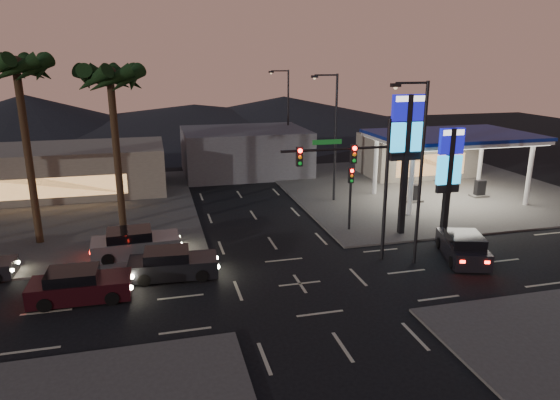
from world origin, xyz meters
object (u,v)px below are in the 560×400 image
object	(u,v)px
gas_station	(452,138)
pylon_sign_short	(449,166)
car_lane_b_front	(135,244)
pylon_sign_tall	(407,137)
car_lane_a_front	(172,264)
traffic_signal_mast	(357,172)
car_lane_a_mid	(79,286)
suv_station	(463,247)

from	to	relation	value
gas_station	pylon_sign_short	bearing A→B (deg)	-123.69
gas_station	car_lane_b_front	xyz separation A→B (m)	(-24.21, -6.09, -4.32)
pylon_sign_tall	pylon_sign_short	bearing A→B (deg)	-21.80
pylon_sign_tall	car_lane_a_front	distance (m)	16.09
car_lane_a_front	pylon_sign_short	bearing A→B (deg)	6.66
gas_station	pylon_sign_tall	xyz separation A→B (m)	(-7.50, -6.50, 1.31)
pylon_sign_tall	car_lane_a_front	size ratio (longest dim) A/B	1.88
traffic_signal_mast	car_lane_a_front	size ratio (longest dim) A/B	1.67
traffic_signal_mast	car_lane_a_mid	world-z (taller)	traffic_signal_mast
gas_station	pylon_sign_tall	bearing A→B (deg)	-139.09
gas_station	pylon_sign_short	xyz separation A→B (m)	(-5.00, -7.50, -0.42)
suv_station	pylon_sign_tall	bearing A→B (deg)	107.72
car_lane_a_front	car_lane_a_mid	bearing A→B (deg)	-160.55
car_lane_a_front	car_lane_a_mid	world-z (taller)	car_lane_a_mid
traffic_signal_mast	suv_station	xyz separation A→B (m)	(6.22, -1.11, -4.50)
gas_station	pylon_sign_short	size ratio (longest dim) A/B	1.74
pylon_sign_short	suv_station	world-z (taller)	pylon_sign_short
car_lane_a_mid	car_lane_b_front	bearing A→B (deg)	63.96
pylon_sign_short	traffic_signal_mast	xyz separation A→B (m)	(-7.24, -2.51, 0.57)
car_lane_b_front	car_lane_a_front	bearing A→B (deg)	-60.28
pylon_sign_tall	traffic_signal_mast	bearing A→B (deg)	-143.48
pylon_sign_tall	car_lane_a_front	world-z (taller)	pylon_sign_tall
gas_station	car_lane_b_front	world-z (taller)	gas_station
traffic_signal_mast	car_lane_a_mid	xyz separation A→B (m)	(-14.39, -1.05, -4.51)
traffic_signal_mast	car_lane_a_mid	bearing A→B (deg)	-175.83
pylon_sign_short	car_lane_a_mid	size ratio (longest dim) A/B	1.47
pylon_sign_short	pylon_sign_tall	bearing A→B (deg)	158.20
car_lane_a_mid	pylon_sign_short	bearing A→B (deg)	9.35
pylon_sign_short	suv_station	size ratio (longest dim) A/B	1.39
gas_station	suv_station	size ratio (longest dim) A/B	2.42
car_lane_a_mid	car_lane_a_front	bearing A→B (deg)	19.45
pylon_sign_tall	pylon_sign_short	distance (m)	3.20
pylon_sign_short	car_lane_b_front	size ratio (longest dim) A/B	1.36
traffic_signal_mast	car_lane_b_front	bearing A→B (deg)	161.85
traffic_signal_mast	car_lane_b_front	size ratio (longest dim) A/B	1.55
car_lane_a_mid	pylon_sign_tall	bearing A→B (deg)	13.41
pylon_sign_short	car_lane_b_front	xyz separation A→B (m)	(-19.21, 1.41, -3.89)
gas_station	traffic_signal_mast	size ratio (longest dim) A/B	1.53
pylon_sign_tall	suv_station	distance (m)	7.46
gas_station	pylon_sign_short	distance (m)	9.02
traffic_signal_mast	car_lane_a_front	bearing A→B (deg)	177.15
pylon_sign_short	car_lane_a_mid	bearing A→B (deg)	-170.65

